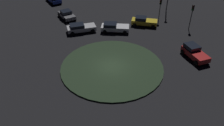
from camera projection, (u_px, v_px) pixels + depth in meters
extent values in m
plane|color=black|center=(112.00, 67.00, 27.28)|extent=(118.33, 118.33, 0.00)
cylinder|color=#263823|center=(112.00, 66.00, 27.23)|extent=(12.56, 12.56, 0.16)
cube|color=silver|center=(81.00, 28.00, 34.70)|extent=(4.58, 2.26, 0.61)
cube|color=black|center=(77.00, 26.00, 34.25)|extent=(2.28, 1.81, 0.42)
cylinder|color=black|center=(90.00, 26.00, 35.96)|extent=(0.65, 0.28, 0.63)
cylinder|color=black|center=(93.00, 31.00, 34.53)|extent=(0.65, 0.28, 0.63)
cylinder|color=black|center=(71.00, 29.00, 35.21)|extent=(0.65, 0.28, 0.63)
cylinder|color=black|center=(72.00, 34.00, 33.78)|extent=(0.65, 0.28, 0.63)
cube|color=white|center=(115.00, 28.00, 34.76)|extent=(4.69, 3.63, 0.64)
cube|color=black|center=(110.00, 24.00, 34.51)|extent=(2.52, 2.36, 0.42)
cylinder|color=black|center=(125.00, 27.00, 35.59)|extent=(0.66, 0.49, 0.63)
cylinder|color=black|center=(125.00, 33.00, 34.08)|extent=(0.66, 0.49, 0.63)
cylinder|color=black|center=(106.00, 27.00, 35.81)|extent=(0.66, 0.49, 0.63)
cylinder|color=black|center=(105.00, 32.00, 34.30)|extent=(0.66, 0.49, 0.63)
cylinder|color=black|center=(52.00, 4.00, 44.32)|extent=(0.33, 0.64, 0.61)
cylinder|color=black|center=(61.00, 2.00, 45.14)|extent=(0.33, 0.64, 0.61)
cube|color=red|center=(195.00, 54.00, 28.44)|extent=(1.86, 3.93, 0.68)
cube|color=black|center=(192.00, 47.00, 28.75)|extent=(1.58, 1.86, 0.53)
cylinder|color=black|center=(207.00, 61.00, 27.81)|extent=(0.24, 0.69, 0.68)
cylinder|color=black|center=(196.00, 63.00, 27.32)|extent=(0.24, 0.69, 0.68)
cylinder|color=black|center=(193.00, 50.00, 29.95)|extent=(0.24, 0.69, 0.68)
cylinder|color=black|center=(183.00, 52.00, 29.46)|extent=(0.24, 0.69, 0.68)
cube|color=gold|center=(144.00, 22.00, 36.56)|extent=(4.40, 3.77, 0.67)
cube|color=black|center=(141.00, 18.00, 36.34)|extent=(2.32, 2.25, 0.47)
cylinder|color=black|center=(154.00, 22.00, 37.18)|extent=(0.63, 0.53, 0.61)
cylinder|color=black|center=(153.00, 27.00, 35.81)|extent=(0.63, 0.53, 0.61)
cylinder|color=black|center=(136.00, 21.00, 37.69)|extent=(0.63, 0.53, 0.61)
cylinder|color=black|center=(135.00, 25.00, 36.32)|extent=(0.63, 0.53, 0.61)
cube|color=slate|center=(67.00, 15.00, 38.85)|extent=(2.49, 4.22, 0.57)
cube|color=black|center=(66.00, 12.00, 38.65)|extent=(1.89, 1.92, 0.52)
cylinder|color=black|center=(59.00, 15.00, 39.60)|extent=(0.32, 0.68, 0.65)
cylinder|color=black|center=(69.00, 13.00, 40.41)|extent=(0.32, 0.68, 0.65)
cylinder|color=black|center=(65.00, 21.00, 37.61)|extent=(0.32, 0.68, 0.65)
cylinder|color=black|center=(75.00, 18.00, 38.42)|extent=(0.32, 0.68, 0.65)
cylinder|color=#2D2D2D|center=(190.00, 20.00, 34.94)|extent=(0.12, 0.12, 3.11)
cube|color=black|center=(193.00, 8.00, 33.79)|extent=(0.30, 0.35, 0.90)
sphere|color=#3F0C0C|center=(193.00, 6.00, 33.56)|extent=(0.20, 0.20, 0.20)
sphere|color=#4C380F|center=(193.00, 8.00, 33.71)|extent=(0.20, 0.20, 0.20)
sphere|color=#1EE53F|center=(192.00, 10.00, 33.87)|extent=(0.20, 0.20, 0.20)
cylinder|color=#2D2D2D|center=(159.00, 13.00, 37.63)|extent=(0.12, 0.12, 2.91)
cube|color=black|center=(161.00, 2.00, 36.54)|extent=(0.36, 0.37, 0.90)
sphere|color=#3F0C0C|center=(161.00, 0.00, 36.28)|extent=(0.20, 0.20, 0.20)
sphere|color=yellow|center=(160.00, 2.00, 36.43)|extent=(0.20, 0.20, 0.20)
sphere|color=#0F3819|center=(160.00, 4.00, 36.59)|extent=(0.20, 0.20, 0.20)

